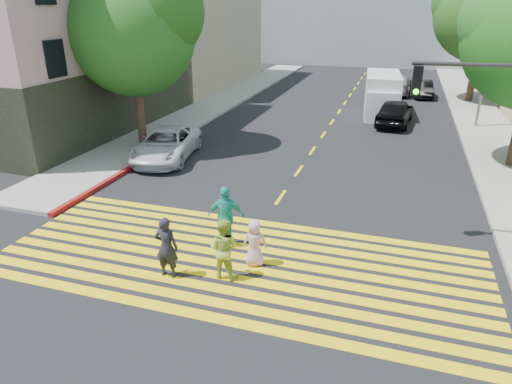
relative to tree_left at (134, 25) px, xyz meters
The scene contains 22 objects.
ground 14.53m from the tree_left, 51.69° to the right, with size 120.00×120.00×0.00m, color black.
sidewalk_left 12.81m from the tree_left, 91.07° to the left, with size 3.00×40.00×0.15m, color gray.
sidewalk_right 18.27m from the tree_left, 15.04° to the left, with size 3.00×60.00×0.15m, color gray.
curb_red 7.32m from the tree_left, 72.85° to the right, with size 0.20×8.00×0.16m, color maroon.
crosswalk 13.63m from the tree_left, 48.04° to the right, with size 13.40×5.30×0.01m.
lane_line 15.66m from the tree_left, 55.40° to the left, with size 0.12×34.40×0.01m.
building_left_pink 7.94m from the tree_left, 168.92° to the left, with size 12.10×14.10×11.00m.
building_left_tan 19.15m from the tree_left, 113.78° to the left, with size 12.00×16.00×10.00m, color tan.
backdrop_block 38.42m from the tree_left, 77.54° to the left, with size 30.00×8.00×12.00m, color gray.
tree_left is the anchor object (origin of this frame).
tree_right_far 23.46m from the tree_left, 44.22° to the left, with size 8.57×8.27×9.42m.
pedestrian_man 13.37m from the tree_left, 56.83° to the right, with size 0.62×0.40×1.69m, color black.
pedestrian_woman 13.84m from the tree_left, 50.62° to the right, with size 0.80×0.63×1.66m, color #A6BB40.
pedestrian_child 13.70m from the tree_left, 46.33° to the right, with size 0.65×0.42×1.33m, color #DB99C5.
pedestrian_extra 12.35m from the tree_left, 47.67° to the right, with size 1.08×0.45×1.85m, color teal.
white_sedan 5.73m from the tree_left, 38.46° to the right, with size 2.25×4.89×1.36m, color silver.
dark_car_near 15.11m from the tree_left, 34.15° to the left, with size 1.81×4.49×1.53m, color black.
silver_car 22.35m from the tree_left, 57.20° to the left, with size 2.04×5.01×1.45m, color #A0A0A0.
dark_car_parked 22.66m from the tree_left, 52.23° to the left, with size 1.31×3.76×1.24m, color black.
white_van 15.71m from the tree_left, 43.54° to the left, with size 2.46×5.53×2.54m.
traffic_signal 16.33m from the tree_left, 22.81° to the right, with size 3.78×0.54×5.54m.
street_lamp 18.27m from the tree_left, 27.84° to the left, with size 1.91×0.67×8.56m.
Camera 1 is at (3.82, -8.98, 6.64)m, focal length 32.00 mm.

